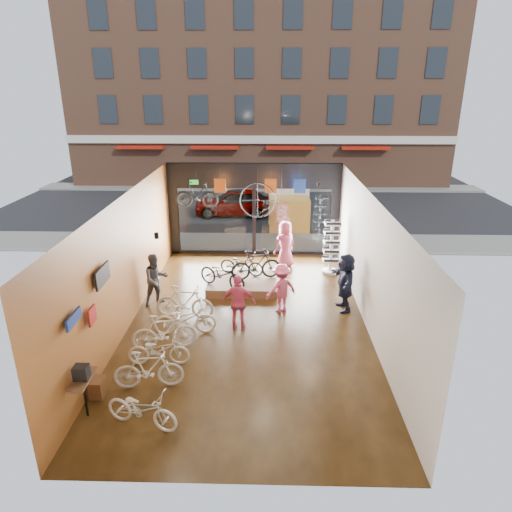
{
  "coord_description": "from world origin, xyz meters",
  "views": [
    {
      "loc": [
        0.56,
        -12.17,
        6.68
      ],
      "look_at": [
        0.2,
        1.4,
        1.59
      ],
      "focal_mm": 32.0,
      "sensor_mm": 36.0,
      "label": 1
    }
  ],
  "objects_px": {
    "display_platform": "(243,284)",
    "floor_bike_3": "(164,332)",
    "floor_bike_5": "(185,302)",
    "customer_1": "(156,279)",
    "display_bike_mid": "(256,265)",
    "hung_bike": "(197,195)",
    "sunglasses_rack": "(331,247)",
    "floor_bike_1": "(149,369)",
    "floor_bike_4": "(185,319)",
    "customer_2": "(239,303)",
    "street_car": "(235,202)",
    "penny_farthing": "(265,202)",
    "floor_bike_0": "(142,409)",
    "floor_bike_2": "(159,350)",
    "display_bike_left": "(222,274)",
    "display_bike_right": "(242,264)",
    "customer_4": "(285,244)",
    "box_truck": "(288,199)",
    "customer_3": "(281,288)",
    "customer_5": "(345,282)"
  },
  "relations": [
    {
      "from": "floor_bike_0",
      "to": "floor_bike_3",
      "type": "relative_size",
      "value": 0.94
    },
    {
      "from": "floor_bike_0",
      "to": "floor_bike_2",
      "type": "bearing_deg",
      "value": 21.02
    },
    {
      "from": "floor_bike_2",
      "to": "floor_bike_1",
      "type": "bearing_deg",
      "value": 176.59
    },
    {
      "from": "floor_bike_4",
      "to": "floor_bike_5",
      "type": "relative_size",
      "value": 0.99
    },
    {
      "from": "floor_bike_4",
      "to": "customer_3",
      "type": "bearing_deg",
      "value": -68.83
    },
    {
      "from": "floor_bike_2",
      "to": "floor_bike_5",
      "type": "bearing_deg",
      "value": -7.91
    },
    {
      "from": "display_platform",
      "to": "sunglasses_rack",
      "type": "bearing_deg",
      "value": 24.76
    },
    {
      "from": "display_bike_mid",
      "to": "hung_bike",
      "type": "bearing_deg",
      "value": 37.24
    },
    {
      "from": "floor_bike_0",
      "to": "sunglasses_rack",
      "type": "bearing_deg",
      "value": -13.44
    },
    {
      "from": "floor_bike_4",
      "to": "penny_farthing",
      "type": "xyz_separation_m",
      "value": [
        2.22,
        5.66,
        2.03
      ]
    },
    {
      "from": "box_truck",
      "to": "customer_4",
      "type": "height_order",
      "value": "box_truck"
    },
    {
      "from": "display_bike_mid",
      "to": "floor_bike_1",
      "type": "bearing_deg",
      "value": 141.9
    },
    {
      "from": "display_bike_mid",
      "to": "customer_2",
      "type": "relative_size",
      "value": 1.06
    },
    {
      "from": "display_platform",
      "to": "display_bike_right",
      "type": "height_order",
      "value": "display_bike_right"
    },
    {
      "from": "floor_bike_5",
      "to": "display_bike_mid",
      "type": "xyz_separation_m",
      "value": [
        2.1,
        2.37,
        0.3
      ]
    },
    {
      "from": "floor_bike_4",
      "to": "penny_farthing",
      "type": "height_order",
      "value": "penny_farthing"
    },
    {
      "from": "customer_1",
      "to": "customer_2",
      "type": "relative_size",
      "value": 1.01
    },
    {
      "from": "display_bike_right",
      "to": "floor_bike_1",
      "type": "bearing_deg",
      "value": 178.34
    },
    {
      "from": "floor_bike_0",
      "to": "floor_bike_1",
      "type": "height_order",
      "value": "floor_bike_1"
    },
    {
      "from": "floor_bike_0",
      "to": "customer_1",
      "type": "distance_m",
      "value": 5.81
    },
    {
      "from": "floor_bike_3",
      "to": "customer_5",
      "type": "xyz_separation_m",
      "value": [
        5.16,
        2.49,
        0.41
      ]
    },
    {
      "from": "penny_farthing",
      "to": "hung_bike",
      "type": "distance_m",
      "value": 2.64
    },
    {
      "from": "display_bike_left",
      "to": "customer_4",
      "type": "height_order",
      "value": "customer_4"
    },
    {
      "from": "display_platform",
      "to": "floor_bike_3",
      "type": "bearing_deg",
      "value": -115.04
    },
    {
      "from": "box_truck",
      "to": "display_platform",
      "type": "xyz_separation_m",
      "value": [
        -1.9,
        -8.58,
        -1.03
      ]
    },
    {
      "from": "floor_bike_5",
      "to": "penny_farthing",
      "type": "relative_size",
      "value": 1.04
    },
    {
      "from": "display_bike_left",
      "to": "floor_bike_2",
      "type": "bearing_deg",
      "value": -165.59
    },
    {
      "from": "floor_bike_1",
      "to": "penny_farthing",
      "type": "bearing_deg",
      "value": -25.31
    },
    {
      "from": "display_bike_left",
      "to": "sunglasses_rack",
      "type": "distance_m",
      "value": 4.41
    },
    {
      "from": "floor_bike_0",
      "to": "floor_bike_4",
      "type": "height_order",
      "value": "floor_bike_4"
    },
    {
      "from": "customer_2",
      "to": "customer_4",
      "type": "bearing_deg",
      "value": -103.96
    },
    {
      "from": "display_bike_left",
      "to": "customer_3",
      "type": "bearing_deg",
      "value": -89.66
    },
    {
      "from": "floor_bike_5",
      "to": "customer_1",
      "type": "relative_size",
      "value": 1.05
    },
    {
      "from": "customer_4",
      "to": "display_bike_left",
      "type": "bearing_deg",
      "value": 15.94
    },
    {
      "from": "street_car",
      "to": "floor_bike_0",
      "type": "distance_m",
      "value": 16.57
    },
    {
      "from": "floor_bike_5",
      "to": "hung_bike",
      "type": "bearing_deg",
      "value": 7.79
    },
    {
      "from": "floor_bike_0",
      "to": "hung_bike",
      "type": "distance_m",
      "value": 9.09
    },
    {
      "from": "display_bike_left",
      "to": "customer_1",
      "type": "relative_size",
      "value": 1.07
    },
    {
      "from": "customer_1",
      "to": "customer_3",
      "type": "relative_size",
      "value": 1.07
    },
    {
      "from": "sunglasses_rack",
      "to": "floor_bike_1",
      "type": "bearing_deg",
      "value": -123.52
    },
    {
      "from": "display_platform",
      "to": "display_bike_left",
      "type": "distance_m",
      "value": 1.07
    },
    {
      "from": "customer_5",
      "to": "customer_2",
      "type": "bearing_deg",
      "value": -72.47
    },
    {
      "from": "display_bike_mid",
      "to": "hung_bike",
      "type": "distance_m",
      "value": 3.47
    },
    {
      "from": "customer_1",
      "to": "customer_5",
      "type": "height_order",
      "value": "customer_5"
    },
    {
      "from": "customer_4",
      "to": "customer_2",
      "type": "bearing_deg",
      "value": 38.43
    },
    {
      "from": "floor_bike_1",
      "to": "floor_bike_5",
      "type": "distance_m",
      "value": 3.43
    },
    {
      "from": "floor_bike_2",
      "to": "customer_2",
      "type": "bearing_deg",
      "value": -48.24
    },
    {
      "from": "display_bike_left",
      "to": "customer_4",
      "type": "bearing_deg",
      "value": -8.39
    },
    {
      "from": "display_bike_right",
      "to": "customer_4",
      "type": "height_order",
      "value": "customer_4"
    },
    {
      "from": "street_car",
      "to": "penny_farthing",
      "type": "relative_size",
      "value": 2.55
    }
  ]
}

